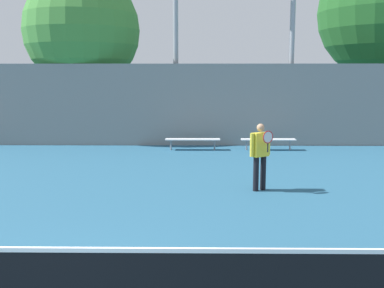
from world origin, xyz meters
The scene contains 5 objects.
tennis_player centered at (3.40, 6.32, 0.96)m, with size 0.56×0.53×1.67m.
bench_courtside_far centered at (4.58, 12.54, 0.40)m, with size 2.09×0.40×0.43m.
bench_by_gate centered at (1.66, 12.54, 0.40)m, with size 2.11×0.40×0.43m.
back_fence centered at (0.00, 13.73, 1.67)m, with size 31.19×0.06×3.33m.
tree_green_tall centered at (-3.29, 15.75, 4.83)m, with size 5.13×5.13×7.41m.
Camera 1 is at (1.86, -4.62, 2.82)m, focal length 42.00 mm.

